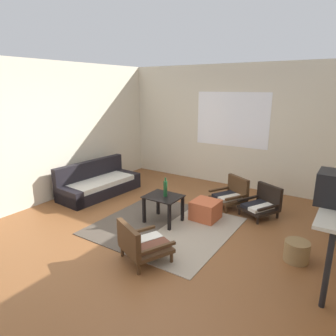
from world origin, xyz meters
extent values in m
plane|color=brown|center=(0.00, 0.00, 0.00)|extent=(7.80, 7.80, 0.00)
cube|color=beige|center=(0.00, 3.06, 1.35)|extent=(5.60, 0.12, 2.70)
cube|color=white|center=(0.00, 3.00, 1.51)|extent=(1.67, 0.01, 1.19)
cube|color=beige|center=(-2.66, 0.30, 1.35)|extent=(0.12, 6.60, 2.70)
cube|color=#4C4238|center=(-0.56, 0.37, 0.01)|extent=(1.04, 2.02, 0.01)
cube|color=gray|center=(0.49, 0.37, 0.01)|extent=(1.04, 2.02, 0.01)
cube|color=black|center=(-2.02, 0.87, 0.11)|extent=(0.84, 1.78, 0.23)
cube|color=beige|center=(-1.99, 0.87, 0.28)|extent=(0.73, 1.59, 0.10)
cube|color=black|center=(-2.32, 0.89, 0.40)|extent=(0.26, 1.74, 0.57)
cube|color=black|center=(-1.96, 1.65, 0.17)|extent=(0.73, 0.23, 0.33)
cube|color=black|center=(-2.07, 0.10, 0.17)|extent=(0.73, 0.23, 0.33)
cube|color=black|center=(-0.14, 0.50, 0.46)|extent=(0.58, 0.49, 0.02)
cube|color=black|center=(-0.39, 0.70, 0.23)|extent=(0.04, 0.04, 0.45)
cube|color=black|center=(0.11, 0.70, 0.23)|extent=(0.04, 0.04, 0.45)
cube|color=black|center=(-0.39, 0.29, 0.23)|extent=(0.04, 0.04, 0.45)
cube|color=black|center=(0.11, 0.29, 0.23)|extent=(0.04, 0.04, 0.45)
cylinder|color=#472D19|center=(0.61, 1.40, 0.07)|extent=(0.04, 0.04, 0.14)
cylinder|color=#472D19|center=(0.21, 1.62, 0.07)|extent=(0.04, 0.04, 0.14)
cylinder|color=#472D19|center=(0.82, 1.79, 0.07)|extent=(0.04, 0.04, 0.14)
cylinder|color=#472D19|center=(0.43, 2.01, 0.07)|extent=(0.04, 0.04, 0.14)
cube|color=#472D19|center=(0.52, 1.70, 0.17)|extent=(0.72, 0.72, 0.05)
cube|color=beige|center=(0.59, 1.64, 0.22)|extent=(0.38, 0.49, 0.06)
cube|color=black|center=(0.43, 1.73, 0.22)|extent=(0.38, 0.49, 0.06)
cube|color=#472D19|center=(0.63, 1.91, 0.38)|extent=(0.50, 0.32, 0.37)
cube|color=#472D19|center=(0.73, 1.58, 0.28)|extent=(0.29, 0.48, 0.04)
cube|color=#472D19|center=(0.30, 1.82, 0.28)|extent=(0.29, 0.48, 0.04)
cylinder|color=#472D19|center=(0.18, -0.24, 0.07)|extent=(0.04, 0.04, 0.15)
cylinder|color=#472D19|center=(0.62, -0.44, 0.07)|extent=(0.04, 0.04, 0.15)
cylinder|color=#472D19|center=(-0.02, -0.67, 0.07)|extent=(0.04, 0.04, 0.15)
cylinder|color=#472D19|center=(0.42, -0.87, 0.07)|extent=(0.04, 0.04, 0.15)
cube|color=#472D19|center=(0.30, -0.56, 0.17)|extent=(0.75, 0.74, 0.05)
cube|color=silver|center=(0.22, -0.50, 0.23)|extent=(0.38, 0.53, 0.06)
cube|color=brown|center=(0.40, -0.58, 0.23)|extent=(0.38, 0.53, 0.06)
cube|color=#472D19|center=(0.20, -0.78, 0.37)|extent=(0.54, 0.30, 0.35)
cube|color=#472D19|center=(0.06, -0.45, 0.29)|extent=(0.27, 0.52, 0.04)
cube|color=#472D19|center=(0.54, -0.67, 0.29)|extent=(0.27, 0.52, 0.04)
cylinder|color=black|center=(1.22, 1.29, 0.06)|extent=(0.04, 0.04, 0.12)
cylinder|color=black|center=(0.83, 1.49, 0.06)|extent=(0.04, 0.04, 0.12)
cylinder|color=black|center=(1.43, 1.71, 0.06)|extent=(0.04, 0.04, 0.12)
cylinder|color=black|center=(1.04, 1.91, 0.06)|extent=(0.04, 0.04, 0.12)
cube|color=black|center=(1.13, 1.60, 0.15)|extent=(0.71, 0.73, 0.05)
cube|color=silver|center=(1.20, 1.54, 0.20)|extent=(0.38, 0.51, 0.06)
cube|color=black|center=(1.04, 1.63, 0.20)|extent=(0.38, 0.51, 0.06)
cube|color=black|center=(1.24, 1.82, 0.36)|extent=(0.50, 0.30, 0.37)
cube|color=black|center=(1.34, 1.49, 0.26)|extent=(0.29, 0.51, 0.04)
cube|color=black|center=(0.92, 1.71, 0.26)|extent=(0.29, 0.51, 0.04)
cube|color=#BC5633|center=(0.40, 0.99, 0.17)|extent=(0.45, 0.45, 0.33)
cylinder|color=black|center=(2.36, -0.25, 0.43)|extent=(0.06, 0.06, 0.86)
cube|color=black|center=(2.11, 0.43, 1.11)|extent=(0.01, 0.32, 0.27)
cylinder|color=#194723|center=(-0.11, 0.51, 0.60)|extent=(0.07, 0.07, 0.26)
cylinder|color=#194723|center=(-0.11, 0.51, 0.76)|extent=(0.03, 0.03, 0.06)
cylinder|color=olive|center=(1.97, 0.49, 0.14)|extent=(0.32, 0.32, 0.28)
camera|label=1|loc=(2.45, -3.31, 2.22)|focal=31.70mm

